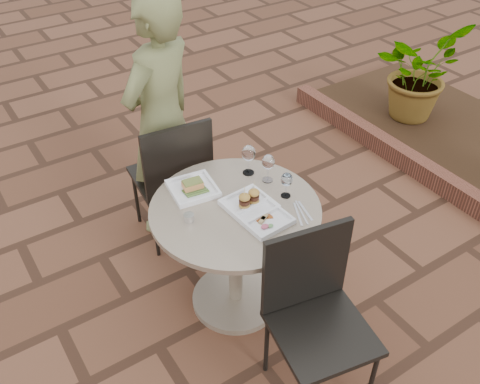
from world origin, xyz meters
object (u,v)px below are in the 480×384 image
chair_far (174,172)px  plate_salmon (193,188)px  plate_tuna (264,219)px  chair_near (314,304)px  diner (161,121)px  cafe_table (235,242)px  plate_sliders (249,203)px

chair_far → plate_salmon: size_ratio=3.43×
plate_salmon → plate_tuna: (0.18, -0.41, -0.00)m
chair_near → diner: size_ratio=0.57×
cafe_table → chair_near: chair_near is taller
cafe_table → plate_tuna: (0.07, -0.17, 0.26)m
chair_near → plate_salmon: size_ratio=3.43×
diner → plate_tuna: bearing=69.4°
cafe_table → plate_sliders: (0.06, -0.04, 0.28)m
chair_far → plate_sliders: 0.75m
chair_far → diner: (0.03, 0.18, 0.27)m
diner → plate_sliders: bearing=69.5°
plate_sliders → plate_salmon: bearing=122.3°
plate_salmon → plate_sliders: 0.33m
cafe_table → plate_salmon: bearing=115.0°
cafe_table → diner: size_ratio=0.55×
diner → chair_far: bearing=56.4°
diner → plate_sliders: (0.05, -0.90, -0.06)m
diner → plate_salmon: bearing=54.8°
chair_near → chair_far: bearing=103.5°
cafe_table → chair_far: 0.68m
chair_near → plate_sliders: (0.02, 0.58, 0.21)m
diner → plate_salmon: 0.64m
cafe_table → plate_sliders: plate_sliders is taller
chair_near → cafe_table: bearing=104.7°
cafe_table → plate_sliders: 0.28m
plate_sliders → plate_tuna: 0.13m
chair_far → chair_near: size_ratio=1.00×
chair_near → diner: 1.50m
cafe_table → chair_near: 0.62m
chair_near → plate_sliders: bearing=98.8°
chair_near → plate_tuna: 0.49m
chair_near → plate_sliders: size_ratio=3.69×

